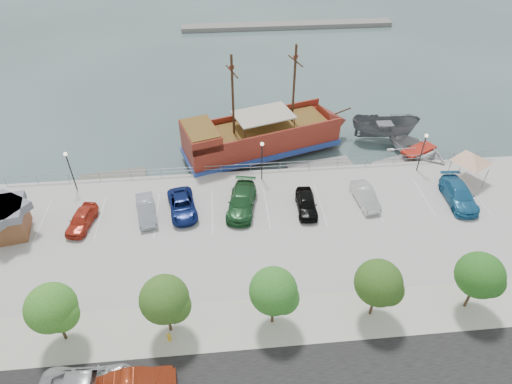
{
  "coord_description": "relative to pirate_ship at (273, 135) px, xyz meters",
  "views": [
    {
      "loc": [
        -3.76,
        -27.35,
        25.8
      ],
      "look_at": [
        -1.0,
        2.0,
        2.0
      ],
      "focal_mm": 30.0,
      "sensor_mm": 36.0,
      "label": 1
    }
  ],
  "objects": [
    {
      "name": "ground",
      "position": [
        -1.92,
        -12.87,
        -2.07
      ],
      "size": [
        160.0,
        160.0,
        0.0
      ],
      "primitive_type": "plane",
      "color": "#374A4A"
    },
    {
      "name": "sidewalk",
      "position": [
        -1.92,
        -22.87,
        -1.06
      ],
      "size": [
        100.0,
        4.0,
        0.05
      ],
      "primitive_type": "cube",
      "color": "beige",
      "rests_on": "land_slab"
    },
    {
      "name": "seawall_railing",
      "position": [
        -1.92,
        -5.07,
        -0.55
      ],
      "size": [
        50.0,
        0.06,
        1.0
      ],
      "color": "gray",
      "rests_on": "land_slab"
    },
    {
      "name": "far_shore",
      "position": [
        8.08,
        42.13,
        -1.67
      ],
      "size": [
        40.0,
        3.0,
        0.8
      ],
      "primitive_type": "cube",
      "color": "gray",
      "rests_on": "ground"
    },
    {
      "name": "pirate_ship",
      "position": [
        0.0,
        0.0,
        0.0
      ],
      "size": [
        20.0,
        10.75,
        12.38
      ],
      "rotation": [
        0.0,
        0.0,
        0.3
      ],
      "color": "maroon",
      "rests_on": "ground"
    },
    {
      "name": "patrol_boat",
      "position": [
        13.03,
        1.11,
        -0.62
      ],
      "size": [
        7.91,
        4.23,
        2.9
      ],
      "primitive_type": "imported",
      "rotation": [
        0.0,
        0.0,
        1.37
      ],
      "color": "#595B60",
      "rests_on": "ground"
    },
    {
      "name": "speedboat",
      "position": [
        15.7,
        -2.85,
        -1.36
      ],
      "size": [
        7.51,
        8.35,
        1.42
      ],
      "primitive_type": "imported",
      "rotation": [
        0.0,
        0.0,
        0.48
      ],
      "color": "silver",
      "rests_on": "ground"
    },
    {
      "name": "dock_west",
      "position": [
        -17.16,
        -3.67,
        -1.88
      ],
      "size": [
        6.93,
        2.91,
        0.38
      ],
      "primitive_type": "cube",
      "rotation": [
        0.0,
        0.0,
        0.15
      ],
      "color": "#666155",
      "rests_on": "ground"
    },
    {
      "name": "dock_mid",
      "position": [
        4.61,
        -3.67,
        -1.88
      ],
      "size": [
        7.2,
        3.1,
        0.4
      ],
      "primitive_type": "cube",
      "rotation": [
        0.0,
        0.0,
        0.16
      ],
      "color": "gray",
      "rests_on": "ground"
    },
    {
      "name": "dock_east",
      "position": [
        13.66,
        -3.67,
        -1.88
      ],
      "size": [
        7.06,
        4.0,
        0.39
      ],
      "primitive_type": "cube",
      "rotation": [
        0.0,
        0.0,
        0.32
      ],
      "color": "gray",
      "rests_on": "ground"
    },
    {
      "name": "shed",
      "position": [
        -24.2,
        -12.03,
        0.51
      ],
      "size": [
        4.24,
        4.24,
        2.97
      ],
      "rotation": [
        0.0,
        0.0,
        0.2
      ],
      "color": "brown",
      "rests_on": "land_slab"
    },
    {
      "name": "canopy_tent",
      "position": [
        18.27,
        -8.26,
        1.92
      ],
      "size": [
        4.98,
        4.98,
        3.45
      ],
      "rotation": [
        0.0,
        0.0,
        -0.23
      ],
      "color": "slate",
      "rests_on": "land_slab"
    },
    {
      "name": "fire_hydrant",
      "position": [
        -9.95,
        -23.67,
        -0.67
      ],
      "size": [
        0.26,
        0.26,
        0.74
      ],
      "rotation": [
        0.0,
        0.0,
        -0.24
      ],
      "color": "yellow",
      "rests_on": "sidewalk"
    },
    {
      "name": "lamp_post_left",
      "position": [
        -19.92,
        -6.37,
        1.87
      ],
      "size": [
        0.36,
        0.36,
        4.28
      ],
      "color": "black",
      "rests_on": "land_slab"
    },
    {
      "name": "lamp_post_mid",
      "position": [
        -1.92,
        -6.37,
        1.87
      ],
      "size": [
        0.36,
        0.36,
        4.28
      ],
      "color": "black",
      "rests_on": "land_slab"
    },
    {
      "name": "lamp_post_right",
      "position": [
        14.08,
        -6.37,
        1.87
      ],
      "size": [
        0.36,
        0.36,
        4.28
      ],
      "color": "black",
      "rests_on": "land_slab"
    },
    {
      "name": "tree_b",
      "position": [
        -16.78,
        -22.94,
        2.22
      ],
      "size": [
        3.3,
        3.2,
        5.0
      ],
      "color": "#473321",
      "rests_on": "sidewalk"
    },
    {
      "name": "tree_c",
      "position": [
        -9.78,
        -22.94,
        2.22
      ],
      "size": [
        3.3,
        3.2,
        5.0
      ],
      "color": "#473321",
      "rests_on": "sidewalk"
    },
    {
      "name": "tree_d",
      "position": [
        -2.78,
        -22.94,
        2.22
      ],
      "size": [
        3.3,
        3.2,
        5.0
      ],
      "color": "#473321",
      "rests_on": "sidewalk"
    },
    {
      "name": "tree_e",
      "position": [
        4.22,
        -22.94,
        2.22
      ],
      "size": [
        3.3,
        3.2,
        5.0
      ],
      "color": "#473321",
      "rests_on": "sidewalk"
    },
    {
      "name": "tree_f",
      "position": [
        11.22,
        -22.94,
        2.22
      ],
      "size": [
        3.3,
        3.2,
        5.0
      ],
      "color": "#473321",
      "rests_on": "sidewalk"
    },
    {
      "name": "parked_car_a",
      "position": [
        -18.2,
        -11.61,
        -0.37
      ],
      "size": [
        2.46,
        4.37,
        1.4
      ],
      "primitive_type": "imported",
      "rotation": [
        0.0,
        0.0,
        -0.2
      ],
      "color": "red",
      "rests_on": "land_slab"
    },
    {
      "name": "parked_car_b",
      "position": [
        -12.74,
        -10.85,
        -0.35
      ],
      "size": [
        2.33,
        4.59,
        1.44
      ],
      "primitive_type": "imported",
      "rotation": [
        0.0,
        0.0,
        0.19
      ],
      "color": "#9AA2AD",
      "rests_on": "land_slab"
    },
    {
      "name": "parked_car_c",
      "position": [
        -9.57,
        -10.57,
        -0.38
      ],
      "size": [
        3.14,
        5.32,
        1.39
      ],
      "primitive_type": "imported",
      "rotation": [
        0.0,
        0.0,
        0.18
      ],
      "color": "navy",
      "rests_on": "land_slab"
    },
    {
      "name": "parked_car_d",
      "position": [
        -4.2,
        -10.65,
        -0.25
      ],
      "size": [
        3.42,
        6.03,
        1.65
      ],
      "primitive_type": "imported",
      "rotation": [
        0.0,
        0.0,
        -0.21
      ],
      "color": "#1C4E25",
      "rests_on": "land_slab"
    },
    {
      "name": "parked_car_e",
      "position": [
        1.62,
        -11.35,
        -0.34
      ],
      "size": [
        1.93,
        4.37,
        1.46
      ],
      "primitive_type": "imported",
      "rotation": [
        0.0,
        0.0,
        -0.05
      ],
      "color": "black",
      "rests_on": "land_slab"
    },
    {
      "name": "parked_car_f",
      "position": [
        7.24,
        -10.81,
        -0.36
      ],
      "size": [
        1.92,
        4.44,
        1.42
      ],
      "primitive_type": "imported",
      "rotation": [
        0.0,
        0.0,
        0.1
      ],
      "color": "silver",
      "rests_on": "land_slab"
    },
    {
      "name": "parked_car_h",
      "position": [
        15.89,
        -11.53,
        -0.28
      ],
      "size": [
        2.59,
        5.63,
        1.6
      ],
      "primitive_type": "imported",
      "rotation": [
        0.0,
        0.0,
        -0.07
      ],
      "color": "teal",
      "rests_on": "land_slab"
    }
  ]
}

